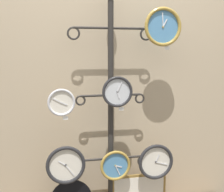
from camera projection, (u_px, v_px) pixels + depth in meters
shop_wall at (107, 57)px, 2.72m from camera, size 4.40×0.04×2.80m
display_stand at (111, 142)px, 2.67m from camera, size 0.71×0.43×1.94m
clock_top_right at (163, 27)px, 2.52m from camera, size 0.32×0.04×0.32m
clock_middle_left at (61, 102)px, 2.42m from camera, size 0.22×0.04×0.22m
clock_middle_center at (117, 92)px, 2.50m from camera, size 0.25×0.04×0.25m
clock_bottom_left at (66, 165)px, 2.49m from camera, size 0.32×0.04×0.32m
clock_bottom_center at (115, 165)px, 2.61m from camera, size 0.26×0.04×0.26m
clock_bottom_right at (156, 162)px, 2.67m from camera, size 0.31×0.04×0.31m
picture_frame at (139, 191)px, 2.78m from camera, size 0.50×0.02×0.31m
price_tag_upper at (167, 48)px, 2.55m from camera, size 0.04×0.00×0.03m
price_tag_mid at (66, 118)px, 2.44m from camera, size 0.04×0.00×0.03m
price_tag_lower at (121, 109)px, 2.53m from camera, size 0.04×0.00×0.03m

